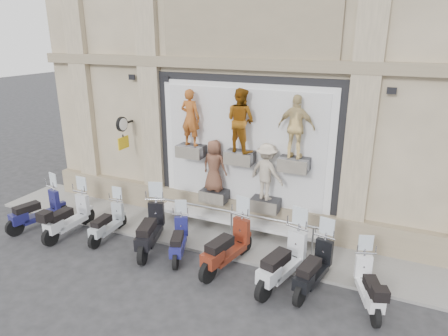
{
  "coord_description": "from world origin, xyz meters",
  "views": [
    {
      "loc": [
        3.94,
        -7.36,
        5.65
      ],
      "look_at": [
        -0.18,
        1.9,
        2.2
      ],
      "focal_mm": 32.0,
      "sensor_mm": 36.0,
      "label": 1
    }
  ],
  "objects": [
    {
      "name": "shop_vitrine",
      "position": [
        0.09,
        2.75,
        2.42
      ],
      "size": [
        5.6,
        0.91,
        4.3
      ],
      "color": "black",
      "rests_on": "ground"
    },
    {
      "name": "scooter_b",
      "position": [
        -4.47,
        0.41,
        0.8
      ],
      "size": [
        0.6,
        1.97,
        1.6
      ],
      "primitive_type": null,
      "rotation": [
        0.0,
        0.0,
        -0.02
      ],
      "color": "silver",
      "rests_on": "ground"
    },
    {
      "name": "scooter_d",
      "position": [
        -1.82,
        0.68,
        0.85
      ],
      "size": [
        1.21,
        2.19,
        1.7
      ],
      "primitive_type": null,
      "rotation": [
        0.0,
        0.0,
        0.31
      ],
      "color": "black",
      "rests_on": "ground"
    },
    {
      "name": "scooter_i",
      "position": [
        3.82,
        0.55,
        0.71
      ],
      "size": [
        1.06,
        1.8,
        1.41
      ],
      "primitive_type": null,
      "rotation": [
        0.0,
        0.0,
        0.34
      ],
      "color": "white",
      "rests_on": "ground"
    },
    {
      "name": "guard_rail",
      "position": [
        0.0,
        2.0,
        0.47
      ],
      "size": [
        5.06,
        0.1,
        0.93
      ],
      "primitive_type": null,
      "color": "#9EA0A5",
      "rests_on": "ground"
    },
    {
      "name": "building",
      "position": [
        0.0,
        7.0,
        6.0
      ],
      "size": [
        14.0,
        8.6,
        12.0
      ],
      "primitive_type": null,
      "color": "#C9B593",
      "rests_on": "ground"
    },
    {
      "name": "clock_sign_bracket",
      "position": [
        -3.9,
        2.47,
        2.8
      ],
      "size": [
        0.1,
        0.8,
        1.02
      ],
      "color": "black",
      "rests_on": "ground"
    },
    {
      "name": "ground",
      "position": [
        0.0,
        0.0,
        0.0
      ],
      "size": [
        90.0,
        90.0,
        0.0
      ],
      "primitive_type": "plane",
      "color": "#29292B",
      "rests_on": "ground"
    },
    {
      "name": "scooter_g",
      "position": [
        1.92,
        0.55,
        0.87
      ],
      "size": [
        1.15,
        2.23,
        1.74
      ],
      "primitive_type": null,
      "rotation": [
        0.0,
        0.0,
        -0.26
      ],
      "color": "silver",
      "rests_on": "ground"
    },
    {
      "name": "scooter_c",
      "position": [
        -3.3,
        0.69,
        0.69
      ],
      "size": [
        0.59,
        1.73,
        1.38
      ],
      "primitive_type": null,
      "rotation": [
        0.0,
        0.0,
        0.06
      ],
      "color": "#9EA6AB",
      "rests_on": "ground"
    },
    {
      "name": "sidewalk",
      "position": [
        0.0,
        2.1,
        0.04
      ],
      "size": [
        16.0,
        2.2,
        0.08
      ],
      "primitive_type": "cube",
      "color": "gray",
      "rests_on": "ground"
    },
    {
      "name": "scooter_f",
      "position": [
        0.45,
        0.67,
        0.86
      ],
      "size": [
        1.05,
        2.19,
        1.71
      ],
      "primitive_type": null,
      "rotation": [
        0.0,
        0.0,
        -0.21
      ],
      "color": "maroon",
      "rests_on": "ground"
    },
    {
      "name": "scooter_e",
      "position": [
        -0.94,
        0.66,
        0.69
      ],
      "size": [
        1.09,
        1.76,
        1.38
      ],
      "primitive_type": null,
      "rotation": [
        0.0,
        0.0,
        0.38
      ],
      "color": "navy",
      "rests_on": "ground"
    },
    {
      "name": "scooter_a",
      "position": [
        -5.7,
        0.37,
        0.79
      ],
      "size": [
        1.04,
        2.02,
        1.57
      ],
      "primitive_type": null,
      "rotation": [
        0.0,
        0.0,
        -0.26
      ],
      "color": "#15154C",
      "rests_on": "ground"
    },
    {
      "name": "scooter_h",
      "position": [
        2.61,
        0.65,
        0.78
      ],
      "size": [
        0.92,
        2.0,
        1.57
      ],
      "primitive_type": null,
      "rotation": [
        0.0,
        0.0,
        -0.19
      ],
      "color": "black",
      "rests_on": "ground"
    }
  ]
}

